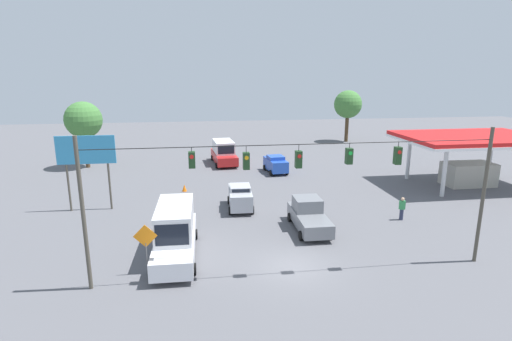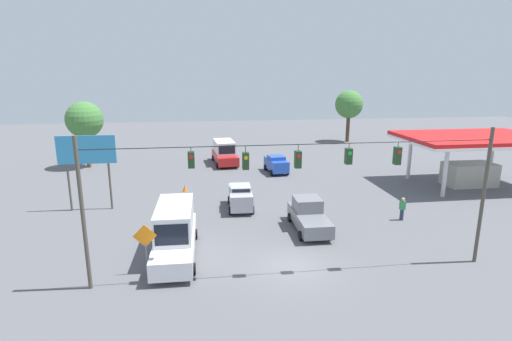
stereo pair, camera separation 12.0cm
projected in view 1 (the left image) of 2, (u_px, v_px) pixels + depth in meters
name	position (u px, v px, depth m)	size (l,w,h in m)	color
ground_plane	(292.00, 266.00, 22.52)	(140.00, 140.00, 0.00)	#56565B
overhead_signal_span	(299.00, 184.00, 20.50)	(21.47, 0.38, 7.82)	#4C473D
pickup_truck_grey_crossing_near	(309.00, 216.00, 27.72)	(2.25, 5.32, 2.12)	slate
sedan_blue_oncoming_deep	(276.00, 164.00, 43.42)	(2.31, 4.07, 1.86)	#234CB2
sedan_silver_withflow_mid	(240.00, 197.00, 31.84)	(2.08, 4.14, 1.93)	#A8AAB2
box_truck_red_withflow_deep	(224.00, 152.00, 47.67)	(3.00, 6.71, 2.74)	red
box_truck_white_parked_shoulder	(175.00, 231.00, 23.64)	(2.54, 7.46, 3.04)	silver
traffic_cone_nearest	(173.00, 251.00, 23.80)	(0.43, 0.43, 0.63)	orange
traffic_cone_second	(177.00, 230.00, 26.90)	(0.43, 0.43, 0.63)	orange
traffic_cone_third	(181.00, 214.00, 29.99)	(0.43, 0.43, 0.63)	orange
traffic_cone_fourth	(182.00, 199.00, 33.47)	(0.43, 0.43, 0.63)	orange
traffic_cone_fifth	(184.00, 188.00, 36.69)	(0.43, 0.43, 0.63)	orange
gas_station	(472.00, 149.00, 37.95)	(13.22, 8.80, 4.88)	red
roadside_billboard	(86.00, 155.00, 30.74)	(4.40, 0.16, 5.97)	#4C473D
work_zone_sign	(146.00, 240.00, 21.22)	(1.27, 0.06, 2.84)	slate
pedestrian	(402.00, 209.00, 29.45)	(0.40, 0.28, 1.73)	#2D334C
tree_horizon_left	(348.00, 105.00, 61.80)	(4.28, 4.28, 7.99)	#4C3823
tree_horizon_right	(83.00, 120.00, 44.70)	(4.09, 4.09, 7.53)	#4C3823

